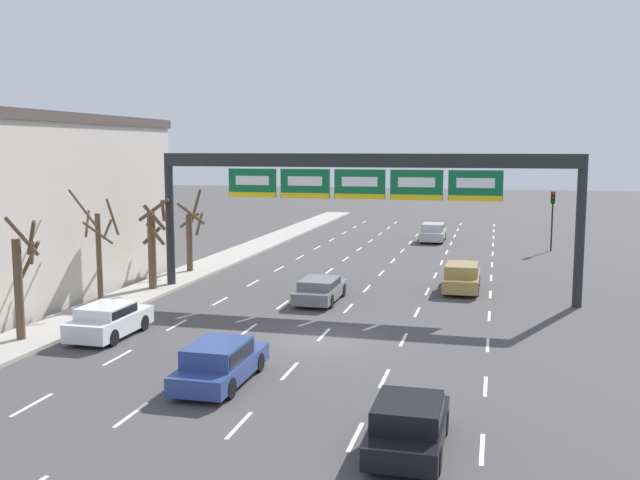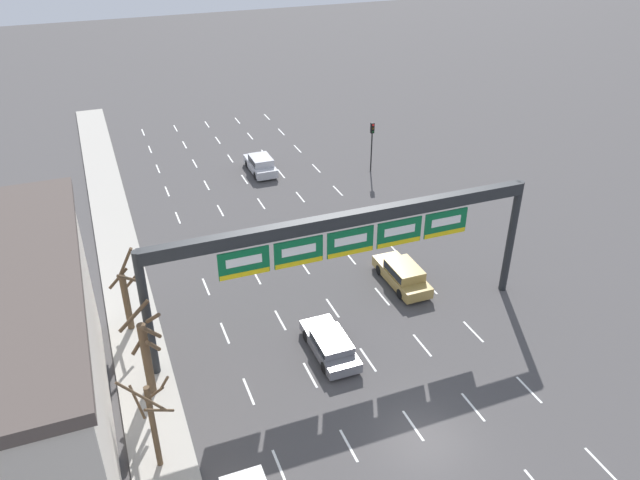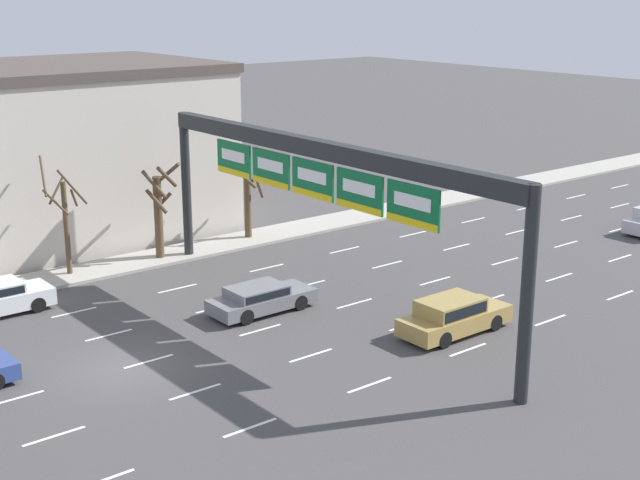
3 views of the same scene
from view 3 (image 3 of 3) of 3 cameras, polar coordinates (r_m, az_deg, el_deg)
The scene contains 10 objects.
ground_plane at distance 33.24m, azimuth -12.44°, elevation -8.03°, with size 220.00×220.00×0.00m, color #474444.
sidewalk_left at distance 43.06m, azimuth -19.20°, elevation -2.89°, with size 2.80×110.00×0.15m.
lane_dashes at distance 40.47m, azimuth 4.91°, elevation -3.32°, with size 13.32×67.00×0.01m.
sign_gantry at distance 35.99m, azimuth -0.10°, elevation 4.43°, with size 21.86×0.70×7.39m.
building_near at distance 51.15m, azimuth -16.82°, elevation 5.51°, with size 12.59×17.16×9.36m.
car_grey at distance 37.72m, azimuth -3.84°, elevation -3.69°, with size 1.87×4.63×1.20m.
car_gold at distance 35.70m, azimuth 8.52°, elevation -4.76°, with size 1.86×4.88×1.49m.
tree_bare_closest at distance 45.05m, azimuth -10.24°, elevation 2.00°, with size 2.02×1.98×4.83m.
tree_bare_third at distance 48.24m, azimuth -4.55°, elevation 2.80°, with size 2.00×2.18×5.06m.
tree_bare_furthest at distance 43.32m, azimuth -16.04°, elevation 1.44°, with size 2.07×2.04×5.61m.
Camera 3 is at (27.60, -12.99, 13.20)m, focal length 50.00 mm.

